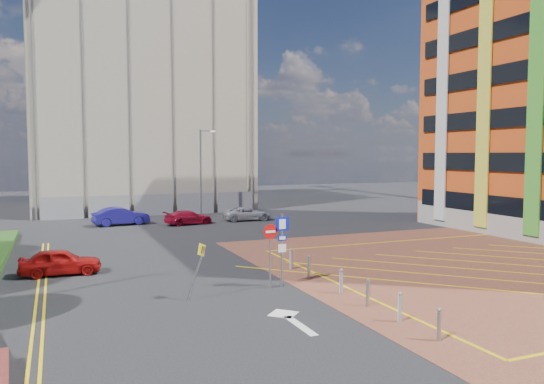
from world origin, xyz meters
TOP-DOWN VIEW (x-y plane):
  - ground at (0.00, 0.00)m, footprint 140.00×140.00m
  - forecourt at (14.00, 0.00)m, footprint 26.00×26.00m
  - lamp_back at (4.08, 28.00)m, footprint 1.53×0.16m
  - sign_cluster at (0.30, 0.98)m, footprint 1.17×0.12m
  - warning_sign at (-3.38, 0.31)m, footprint 0.85×0.44m
  - bollard_row at (2.30, -1.67)m, footprint 0.14×11.14m
  - construction_building at (0.00, 40.00)m, footprint 21.20×19.20m
  - construction_fence at (1.00, 30.00)m, footprint 21.60×0.06m
  - car_red_left at (-8.36, 7.11)m, footprint 3.77×1.64m
  - car_blue_back at (-3.64, 24.25)m, footprint 4.61×2.18m
  - car_red_back at (1.53, 22.61)m, footprint 4.17×2.25m
  - car_silver_back at (6.87, 23.24)m, footprint 4.26×2.11m

SIDE VIEW (x-z plane):
  - ground at x=0.00m, z-range 0.00..0.00m
  - forecourt at x=14.00m, z-range 0.00..0.02m
  - bollard_row at x=2.30m, z-range 0.02..0.92m
  - car_red_back at x=1.53m, z-range 0.00..1.15m
  - car_silver_back at x=6.87m, z-range 0.00..1.16m
  - car_red_left at x=-8.36m, z-range 0.00..1.26m
  - car_blue_back at x=-3.64m, z-range 0.00..1.46m
  - construction_fence at x=1.00m, z-range 0.00..2.00m
  - warning_sign at x=-3.38m, z-range 0.31..2.55m
  - sign_cluster at x=0.30m, z-range 0.35..3.55m
  - lamp_back at x=4.08m, z-range 0.36..8.36m
  - construction_building at x=0.00m, z-range 0.00..22.00m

